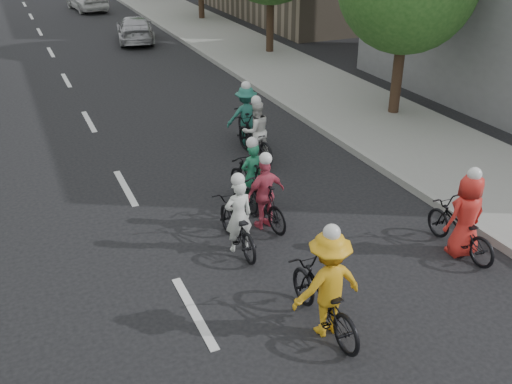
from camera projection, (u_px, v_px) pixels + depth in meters
ground at (194, 312)px, 9.31m from camera, size 120.00×120.00×0.00m
sidewalk_right at (317, 88)px, 20.34m from camera, size 4.00×80.00×0.15m
curb_right at (267, 95)px, 19.62m from camera, size 0.18×80.00×0.18m
cyclist_0 at (264, 199)px, 11.57m from camera, size 0.93×1.69×1.65m
cyclist_1 at (463, 224)px, 10.65m from camera, size 0.81×1.78×1.80m
cyclist_2 at (237, 223)px, 10.82m from camera, size 0.68×1.83×1.62m
cyclist_3 at (326, 292)px, 8.64m from camera, size 1.14×1.96×1.91m
cyclist_4 at (251, 180)px, 12.40m from camera, size 0.73×1.78×1.62m
cyclist_5 at (246, 120)px, 15.55m from camera, size 1.15×1.67×1.78m
cyclist_6 at (255, 136)px, 14.69m from camera, size 0.78×1.94×1.71m
follow_car_lead at (135, 29)px, 27.34m from camera, size 2.36×4.30×1.18m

